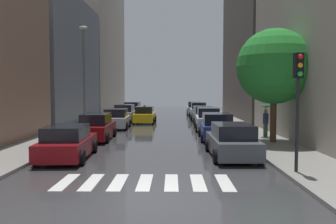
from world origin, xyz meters
name	(u,v)px	position (x,y,z in m)	size (l,w,h in m)	color
ground_plane	(163,123)	(0.00, 24.00, -0.02)	(28.00, 72.00, 0.04)	#373739
sidewalk_left	(97,122)	(-6.50, 24.00, 0.07)	(3.00, 72.00, 0.15)	gray
sidewalk_right	(229,122)	(6.50, 24.00, 0.07)	(3.00, 72.00, 0.15)	gray
crosswalk_stripes	(145,182)	(0.00, 1.88, 0.01)	(5.85, 2.20, 0.01)	silver
building_left_mid	(52,61)	(-11.00, 24.41, 6.10)	(6.00, 16.00, 12.21)	slate
building_left_far	(95,28)	(-11.00, 43.85, 12.74)	(6.00, 21.81, 25.49)	#9E9384
building_right_mid	(261,22)	(11.00, 29.97, 10.86)	(6.00, 17.85, 21.72)	#564C47
parked_car_left_nearest	(67,143)	(-3.86, 5.93, 0.72)	(2.29, 4.62, 1.53)	maroon
parked_car_left_second	(97,127)	(-3.87, 12.07, 0.78)	(2.08, 4.71, 1.68)	maroon
parked_car_left_third	(116,119)	(-3.71, 18.74, 0.77)	(2.23, 4.22, 1.64)	#B2B7BF
parked_car_left_fourth	(125,114)	(-3.88, 25.11, 0.81)	(2.18, 4.49, 1.75)	#B2B7BF
parked_car_left_fifth	(133,110)	(-3.87, 31.85, 0.83)	(2.22, 4.41, 1.79)	#B2B7BF
parked_car_right_nearest	(232,141)	(3.72, 6.38, 0.75)	(2.18, 4.66, 1.58)	#474C51
parked_car_right_second	(217,127)	(3.75, 12.28, 0.79)	(2.25, 4.43, 1.69)	navy
parked_car_right_third	(208,120)	(3.75, 17.74, 0.83)	(2.15, 4.69, 1.79)	silver
parked_car_right_fourth	(202,115)	(3.85, 23.92, 0.77)	(2.11, 4.81, 1.65)	#474C51
parked_car_right_fifth	(198,111)	(3.89, 29.70, 0.84)	(2.01, 4.30, 1.82)	#B2B7BF
parked_car_right_sixth	(194,108)	(3.84, 36.05, 0.80)	(2.20, 4.66, 1.70)	#B2B7BF
taxi_midroad	(145,115)	(-1.75, 23.62, 0.76)	(2.11, 4.37, 1.81)	yellow
pedestrian_foreground	(266,114)	(6.96, 12.62, 1.61)	(0.97, 0.97, 2.04)	#38513D
street_tree_right	(274,67)	(6.76, 10.30, 4.49)	(4.31, 4.31, 6.50)	#513823
traffic_light_right_corner	(298,86)	(5.45, 2.86, 3.29)	(0.30, 0.42, 4.30)	black
lamp_post_left	(84,71)	(-5.55, 15.64, 4.53)	(0.60, 0.28, 7.67)	#595B60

